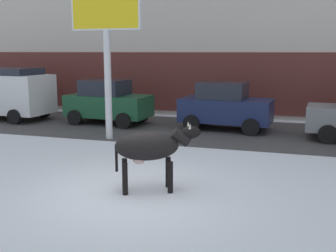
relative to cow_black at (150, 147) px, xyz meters
name	(u,v)px	position (x,y,z in m)	size (l,w,h in m)	color
ground_plane	(134,192)	(-0.32, -0.20, -0.99)	(120.00, 120.00, 0.00)	white
road_strip	(203,131)	(-0.32, 7.09, -0.99)	(60.00, 5.60, 0.01)	#423F3F
cow_black	(150,147)	(0.00, 0.00, 0.00)	(1.90, 1.15, 1.54)	black
billboard	(106,13)	(-3.21, 4.71, 3.32)	(2.52, 0.25, 5.56)	silver
car_white_van	(2,92)	(-9.64, 7.19, 0.25)	(4.73, 2.39, 2.32)	white
car_darkgreen_hatchback	(108,102)	(-4.55, 7.48, -0.07)	(3.62, 2.13, 1.86)	#194C2D
car_navy_hatchback	(225,106)	(0.43, 7.59, -0.07)	(3.62, 2.13, 1.86)	#19234C
pedestrian_near_billboard	(44,94)	(-9.29, 9.85, -0.11)	(0.36, 0.24, 1.73)	#282833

